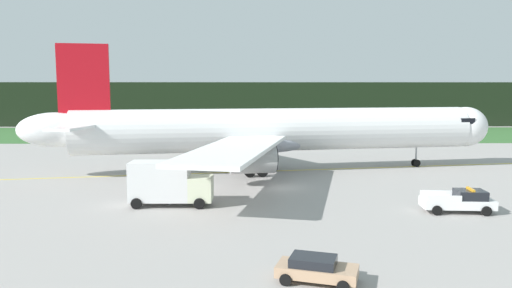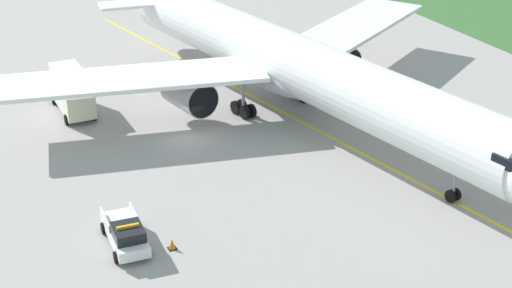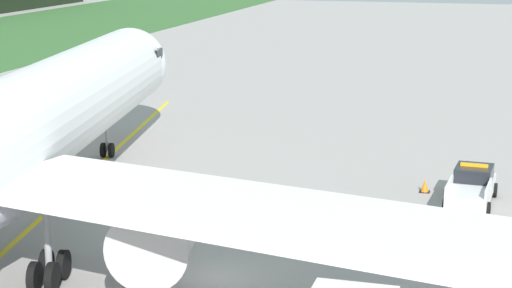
{
  "view_description": "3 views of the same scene",
  "coord_description": "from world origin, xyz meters",
  "px_view_note": "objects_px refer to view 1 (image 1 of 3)",
  "views": [
    {
      "loc": [
        -2.73,
        -46.11,
        9.62
      ],
      "look_at": [
        -2.14,
        10.94,
        3.03
      ],
      "focal_mm": 33.56,
      "sensor_mm": 36.0,
      "label": 1
    },
    {
      "loc": [
        56.58,
        -21.22,
        27.64
      ],
      "look_at": [
        8.72,
        1.74,
        2.73
      ],
      "focal_mm": 57.08,
      "sensor_mm": 36.0,
      "label": 2
    },
    {
      "loc": [
        -32.03,
        -10.94,
        13.34
      ],
      "look_at": [
        7.34,
        0.04,
        3.93
      ],
      "focal_mm": 63.15,
      "sensor_mm": 36.0,
      "label": 3
    }
  ],
  "objects_px": {
    "airliner": "(272,131)",
    "ops_pickup_truck": "(460,201)",
    "staff_car": "(316,268)",
    "apron_cone": "(465,201)",
    "catering_truck": "(168,183)"
  },
  "relations": [
    {
      "from": "staff_car",
      "to": "apron_cone",
      "type": "bearing_deg",
      "value": 47.43
    },
    {
      "from": "catering_truck",
      "to": "airliner",
      "type": "bearing_deg",
      "value": 60.79
    },
    {
      "from": "ops_pickup_truck",
      "to": "catering_truck",
      "type": "height_order",
      "value": "catering_truck"
    },
    {
      "from": "ops_pickup_truck",
      "to": "staff_car",
      "type": "height_order",
      "value": "ops_pickup_truck"
    },
    {
      "from": "ops_pickup_truck",
      "to": "apron_cone",
      "type": "bearing_deg",
      "value": 58.24
    },
    {
      "from": "ops_pickup_truck",
      "to": "staff_car",
      "type": "bearing_deg",
      "value": -134.24
    },
    {
      "from": "staff_car",
      "to": "ops_pickup_truck",
      "type": "bearing_deg",
      "value": 45.76
    },
    {
      "from": "airliner",
      "to": "apron_cone",
      "type": "distance_m",
      "value": 23.08
    },
    {
      "from": "airliner",
      "to": "apron_cone",
      "type": "relative_size",
      "value": 79.96
    },
    {
      "from": "airliner",
      "to": "apron_cone",
      "type": "height_order",
      "value": "airliner"
    },
    {
      "from": "airliner",
      "to": "staff_car",
      "type": "height_order",
      "value": "airliner"
    },
    {
      "from": "ops_pickup_truck",
      "to": "catering_truck",
      "type": "distance_m",
      "value": 23.37
    },
    {
      "from": "airliner",
      "to": "ops_pickup_truck",
      "type": "height_order",
      "value": "airliner"
    },
    {
      "from": "airliner",
      "to": "catering_truck",
      "type": "xyz_separation_m",
      "value": [
        -9.3,
        -16.62,
        -2.78
      ]
    },
    {
      "from": "ops_pickup_truck",
      "to": "catering_truck",
      "type": "relative_size",
      "value": 0.82
    }
  ]
}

